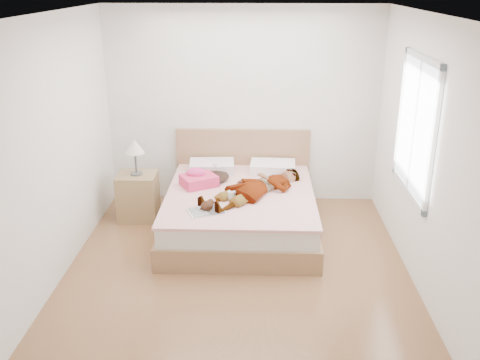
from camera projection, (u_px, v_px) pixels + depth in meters
The scene contains 11 objects.
ground at pixel (237, 270), 5.65m from camera, with size 4.00×4.00×0.00m, color #4E2A18.
woman at pixel (256, 184), 6.30m from camera, with size 0.57×1.52×0.21m, color white.
hair at pixel (211, 176), 6.76m from camera, with size 0.44×0.54×0.08m, color black.
phone at pixel (217, 166), 6.66m from camera, with size 0.05×0.10×0.01m, color silver.
room_shell at pixel (415, 127), 5.33m from camera, with size 4.00×4.00×4.00m.
bed at pixel (241, 207), 6.52m from camera, with size 1.80×2.08×1.00m.
towel at pixel (198, 179), 6.52m from camera, with size 0.51×0.48×0.21m.
magazine at pixel (207, 211), 5.81m from camera, with size 0.46×0.39×0.02m.
coffee_mug at pixel (232, 195), 6.11m from camera, with size 0.14×0.11×0.11m.
plush_toy at pixel (208, 205), 5.84m from camera, with size 0.18×0.22×0.11m.
nightstand at pixel (138, 193), 6.77m from camera, with size 0.49×0.44×1.05m.
Camera 1 is at (0.20, -4.93, 2.90)m, focal length 40.00 mm.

